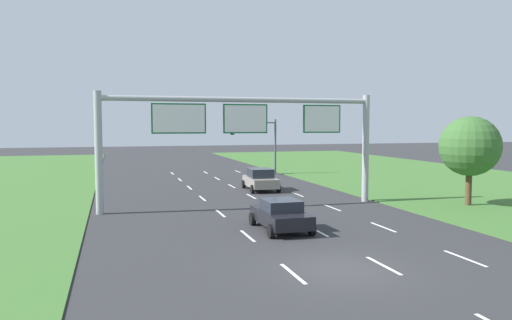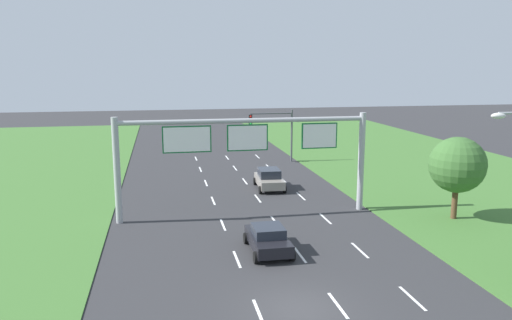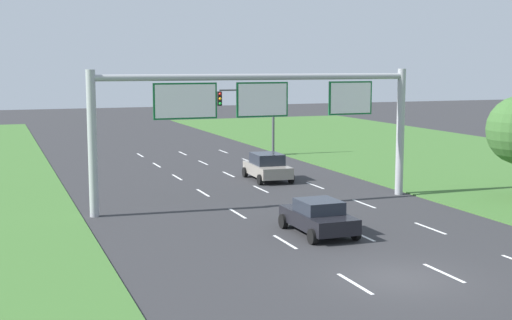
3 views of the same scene
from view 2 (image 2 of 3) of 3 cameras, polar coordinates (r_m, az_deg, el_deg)
name	(u,v)px [view 2 (image 2 of 3)]	position (r m, az deg, el deg)	size (l,w,h in m)	color
ground_plane	(299,309)	(22.28, 4.92, -16.59)	(200.00, 200.00, 0.00)	#2D2D30
lane_dashes_inner_left	(229,240)	(30.05, -3.08, -9.14)	(0.14, 56.40, 0.01)	white
lane_dashes_inner_right	(286,236)	(30.69, 3.49, -8.72)	(0.14, 56.40, 0.01)	white
lane_dashes_slip	(341,233)	(31.71, 9.69, -8.21)	(0.14, 56.40, 0.01)	white
car_near_red	(268,239)	(28.04, 1.38, -8.97)	(2.21, 4.15, 1.49)	black
car_lead_silver	(269,179)	(41.97, 1.52, -2.17)	(2.40, 4.34, 1.68)	gray
sign_gantry	(245,145)	(33.62, -1.22, 1.69)	(17.24, 0.44, 7.00)	#9EA0A5
traffic_light_mast	(274,126)	(53.13, 2.09, 3.86)	(4.76, 0.49, 5.60)	#47494F
roadside_tree_mid	(457,165)	(35.64, 22.03, -0.53)	(3.73, 3.73, 5.62)	#513823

